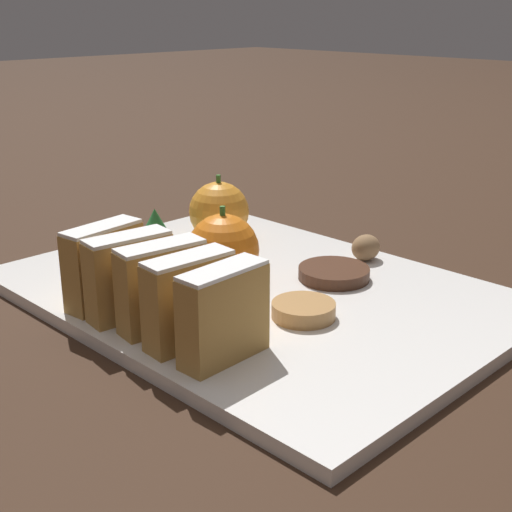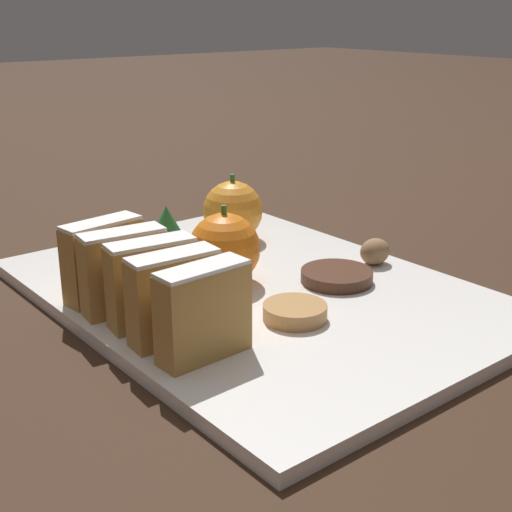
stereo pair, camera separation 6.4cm
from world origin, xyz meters
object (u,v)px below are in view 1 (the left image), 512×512
Objects in this scene: walnut at (366,248)px; chocolate_cookie at (334,273)px; orange_far at (219,212)px; orange_near at (223,250)px.

walnut is 0.48× the size of chocolate_cookie.
orange_far reaches higher than chocolate_cookie.
orange_far is at bearing 112.14° from walnut.
walnut is (0.06, -0.15, -0.02)m from orange_far.
chocolate_cookie is at bearing -90.78° from orange_far.
walnut reaches higher than chocolate_cookie.
walnut is at bearing -67.86° from orange_far.
orange_far is 1.09× the size of chocolate_cookie.
orange_far is at bearing 49.52° from orange_near.
chocolate_cookie is at bearing -38.01° from orange_near.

